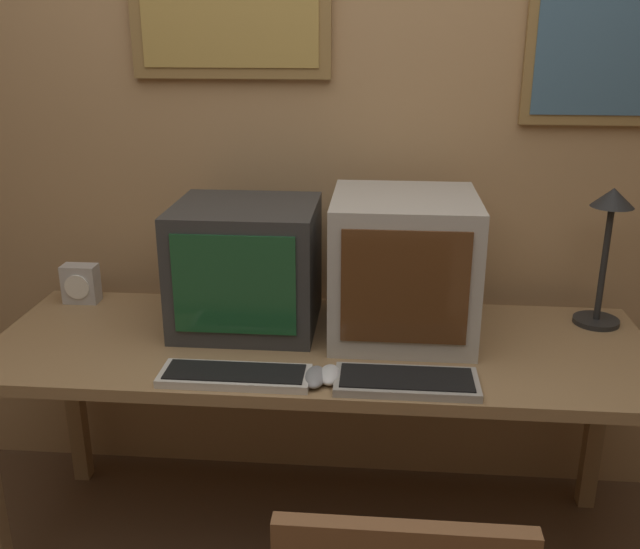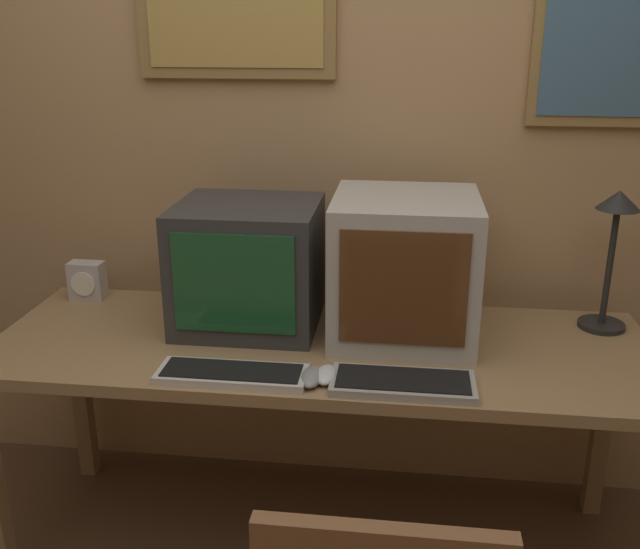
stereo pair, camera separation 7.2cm
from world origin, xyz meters
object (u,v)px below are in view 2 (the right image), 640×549
(desk_clock, at_px, (87,281))
(keyboard_side, at_px, (403,383))
(monitor_left, at_px, (249,265))
(keyboard_main, at_px, (232,374))
(desk_lamp, at_px, (614,236))
(mouse_near_keyboard, at_px, (326,375))
(monitor_right, at_px, (404,267))
(mouse_far_corner, at_px, (312,377))

(desk_clock, bearing_deg, keyboard_side, -24.95)
(monitor_left, relative_size, keyboard_main, 1.07)
(keyboard_side, xyz_separation_m, desk_lamp, (0.62, 0.47, 0.29))
(keyboard_side, height_order, mouse_near_keyboard, mouse_near_keyboard)
(monitor_right, bearing_deg, monitor_left, 178.19)
(keyboard_side, xyz_separation_m, desk_clock, (-1.10, 0.51, 0.05))
(monitor_left, bearing_deg, desk_clock, 167.28)
(desk_clock, bearing_deg, mouse_far_corner, -30.99)
(mouse_near_keyboard, relative_size, desk_lamp, 0.24)
(mouse_far_corner, xyz_separation_m, desk_clock, (-0.86, 0.51, 0.05))
(monitor_right, xyz_separation_m, mouse_far_corner, (-0.23, -0.36, -0.20))
(keyboard_main, distance_m, keyboard_side, 0.46)
(keyboard_side, relative_size, desk_clock, 2.87)
(keyboard_side, bearing_deg, desk_clock, 155.05)
(mouse_far_corner, height_order, desk_clock, desk_clock)
(monitor_right, bearing_deg, desk_clock, 172.06)
(mouse_far_corner, relative_size, desk_lamp, 0.27)
(mouse_near_keyboard, height_order, desk_clock, desk_clock)
(mouse_near_keyboard, height_order, desk_lamp, desk_lamp)
(monitor_left, xyz_separation_m, keyboard_main, (0.03, -0.38, -0.18))
(keyboard_main, distance_m, desk_lamp, 1.21)
(keyboard_main, bearing_deg, mouse_near_keyboard, 4.35)
(monitor_left, height_order, mouse_near_keyboard, monitor_left)
(mouse_near_keyboard, bearing_deg, desk_lamp, 29.29)
(monitor_right, distance_m, desk_lamp, 0.64)
(keyboard_main, distance_m, mouse_far_corner, 0.22)
(monitor_right, xyz_separation_m, desk_clock, (-1.09, 0.15, -0.15))
(keyboard_main, relative_size, desk_clock, 3.07)
(mouse_far_corner, bearing_deg, desk_clock, 149.01)
(monitor_left, bearing_deg, keyboard_main, -85.01)
(monitor_left, xyz_separation_m, mouse_far_corner, (0.25, -0.38, -0.18))
(keyboard_main, relative_size, desk_lamp, 0.92)
(keyboard_side, distance_m, mouse_near_keyboard, 0.21)
(keyboard_side, relative_size, desk_lamp, 0.86)
(monitor_right, xyz_separation_m, keyboard_side, (0.01, -0.36, -0.20))
(monitor_left, bearing_deg, mouse_far_corner, -56.49)
(mouse_near_keyboard, distance_m, desk_lamp, 0.98)
(monitor_left, relative_size, mouse_near_keyboard, 4.04)
(monitor_right, height_order, keyboard_side, monitor_right)
(monitor_right, height_order, mouse_far_corner, monitor_right)
(monitor_left, relative_size, keyboard_side, 1.14)
(monitor_right, bearing_deg, mouse_near_keyboard, -119.49)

